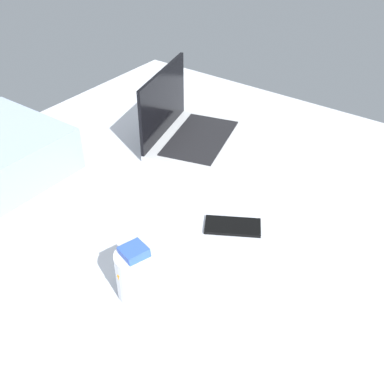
% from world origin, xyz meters
% --- Properties ---
extents(bed_mattress, '(1.80, 1.40, 0.18)m').
position_xyz_m(bed_mattress, '(0.00, 0.00, 0.09)').
color(bed_mattress, '#B7BCC6').
rests_on(bed_mattress, ground).
extents(laptop, '(0.38, 0.31, 0.23)m').
position_xyz_m(laptop, '(0.40, 0.15, 0.22)').
color(laptop, '#B7BABC').
rests_on(laptop, bed_mattress).
extents(snack_cup, '(0.09, 0.09, 0.13)m').
position_xyz_m(snack_cup, '(-0.19, -0.16, 0.24)').
color(snack_cup, silver).
rests_on(snack_cup, bed_mattress).
extents(cell_phone, '(0.13, 0.16, 0.01)m').
position_xyz_m(cell_phone, '(0.12, -0.21, 0.18)').
color(cell_phone, black).
rests_on(cell_phone, bed_mattress).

